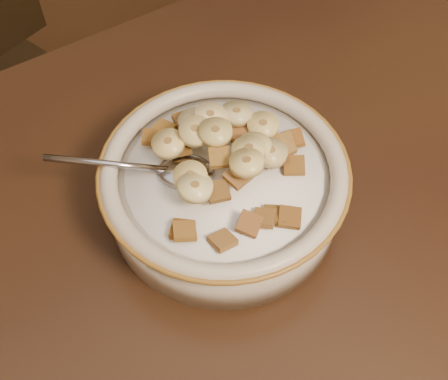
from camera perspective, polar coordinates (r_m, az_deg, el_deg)
table at (r=0.53m, az=-0.29°, el=-16.78°), size 1.44×0.96×0.04m
cereal_bowl at (r=0.56m, az=0.00°, el=-0.15°), size 0.23×0.23×0.05m
milk at (r=0.53m, az=0.00°, el=1.57°), size 0.19×0.19×0.00m
spoon at (r=0.53m, az=-3.95°, el=1.89°), size 0.07×0.06×0.01m
cereal_square_0 at (r=0.57m, az=-6.19°, el=6.16°), size 0.03×0.03×0.01m
cereal_square_1 at (r=0.56m, az=7.05°, el=5.16°), size 0.03×0.03×0.01m
cereal_square_2 at (r=0.51m, az=-0.42°, el=3.33°), size 0.03×0.03×0.01m
cereal_square_3 at (r=0.58m, az=-1.08°, el=7.49°), size 0.02×0.02×0.01m
cereal_square_4 at (r=0.51m, az=1.41°, el=1.37°), size 0.02×0.02×0.01m
cereal_square_5 at (r=0.52m, az=2.44°, el=3.80°), size 0.03×0.03×0.01m
cereal_square_6 at (r=0.55m, az=4.43°, el=5.43°), size 0.03×0.03×0.01m
cereal_square_7 at (r=0.55m, az=6.04°, el=4.25°), size 0.02×0.02×0.01m
cereal_square_8 at (r=0.55m, az=1.62°, el=5.79°), size 0.03×0.03×0.01m
cereal_square_9 at (r=0.56m, az=0.58°, el=6.46°), size 0.02×0.02×0.01m
cereal_square_10 at (r=0.55m, az=6.08°, el=4.75°), size 0.03×0.03×0.01m
cereal_square_11 at (r=0.57m, az=-4.07°, el=7.06°), size 0.02×0.02×0.01m
cereal_square_12 at (r=0.54m, az=-4.53°, el=4.38°), size 0.02×0.02×0.01m
cereal_square_13 at (r=0.54m, az=7.15°, el=2.50°), size 0.03×0.03×0.01m
cereal_square_14 at (r=0.49m, az=-0.14°, el=-5.15°), size 0.02×0.02×0.01m
cereal_square_15 at (r=0.50m, az=-0.63°, el=-0.15°), size 0.02×0.03×0.01m
cereal_square_16 at (r=0.56m, az=-6.30°, el=5.10°), size 0.03×0.03×0.01m
cereal_square_17 at (r=0.56m, az=-7.29°, el=5.31°), size 0.03×0.03×0.01m
cereal_square_18 at (r=0.50m, az=5.13°, el=-2.54°), size 0.03×0.03×0.01m
cereal_square_19 at (r=0.49m, az=-4.27°, el=-4.03°), size 0.03×0.03×0.01m
cereal_square_20 at (r=0.49m, az=2.57°, el=-3.45°), size 0.03×0.03×0.01m
cereal_square_21 at (r=0.54m, az=5.26°, el=3.40°), size 0.02×0.02×0.01m
cereal_square_22 at (r=0.50m, az=6.69°, el=-2.77°), size 0.03×0.03×0.01m
cereal_square_23 at (r=0.50m, az=4.09°, el=-2.86°), size 0.03×0.03×0.01m
cereal_square_24 at (r=0.49m, az=-4.03°, el=-4.19°), size 0.03×0.03×0.01m
banana_slice_0 at (r=0.52m, az=4.78°, el=3.79°), size 0.04×0.04×0.01m
banana_slice_1 at (r=0.49m, az=-2.92°, el=0.25°), size 0.04×0.04×0.01m
banana_slice_2 at (r=0.55m, az=-1.38°, el=7.47°), size 0.04×0.04×0.01m
banana_slice_3 at (r=0.55m, az=-3.07°, el=7.01°), size 0.04×0.04×0.02m
banana_slice_4 at (r=0.56m, az=1.29°, el=7.77°), size 0.03×0.03×0.02m
banana_slice_5 at (r=0.53m, az=-2.93°, el=5.96°), size 0.04×0.04×0.02m
banana_slice_6 at (r=0.55m, az=3.97°, el=6.52°), size 0.04×0.04×0.01m
banana_slice_7 at (r=0.53m, az=-5.68°, el=4.69°), size 0.04×0.04×0.01m
banana_slice_8 at (r=0.50m, az=2.31°, el=2.76°), size 0.04×0.04×0.02m
banana_slice_9 at (r=0.50m, az=-3.43°, el=1.28°), size 0.04×0.04×0.01m
banana_slice_10 at (r=0.51m, az=2.52°, el=4.05°), size 0.04×0.04×0.01m
banana_slice_11 at (r=0.52m, az=-0.85°, el=5.87°), size 0.04×0.04×0.01m
banana_slice_12 at (r=0.52m, az=3.12°, el=4.41°), size 0.03×0.03×0.01m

